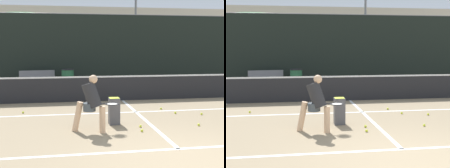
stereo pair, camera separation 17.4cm
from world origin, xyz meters
TOP-DOWN VIEW (x-y plane):
  - ground_plane at (0.00, 0.00)m, footprint 100.00×100.00m
  - court_baseline_near at (0.00, 0.67)m, footprint 11.00×0.10m
  - court_service_line at (0.00, 4.24)m, footprint 8.25×0.10m
  - court_center_mark at (0.00, 3.51)m, footprint 0.10×5.68m
  - net at (0.00, 6.35)m, footprint 11.09×0.09m
  - fence_back at (0.00, 11.11)m, footprint 24.00×0.06m
  - player_practicing at (-1.60, 2.21)m, footprint 1.22×0.48m
  - tennis_ball_scattered_0 at (1.85, 3.52)m, footprint 0.07×0.07m
  - tennis_ball_scattered_1 at (1.20, 2.31)m, footprint 0.07×0.07m
  - tennis_ball_scattered_2 at (-0.40, 2.01)m, footprint 0.07×0.07m
  - tennis_ball_scattered_3 at (-0.33, 2.43)m, footprint 0.07×0.07m
  - tennis_ball_scattered_4 at (0.90, 4.48)m, footprint 0.07×0.07m
  - tennis_ball_scattered_5 at (-3.47, 4.64)m, footprint 0.07×0.07m
  - tennis_ball_scattered_6 at (1.13, 3.79)m, footprint 0.07×0.07m
  - ball_hopper at (-0.94, 2.87)m, footprint 0.28×0.28m
  - courtside_bench at (-3.42, 10.43)m, footprint 1.74×0.60m
  - trash_bin at (-1.95, 10.13)m, footprint 0.61×0.61m
  - parked_car at (-3.72, 13.67)m, footprint 1.88×4.26m
  - floodlight_mast at (3.29, 17.75)m, footprint 1.10×0.24m
  - tree_west at (-5.22, 19.85)m, footprint 4.15×4.15m
  - tree_mid at (-4.84, 20.17)m, footprint 4.18×4.18m
  - tree_east at (1.76, 19.09)m, footprint 3.39×3.39m
  - building_far at (0.00, 29.11)m, footprint 36.00×2.40m

SIDE VIEW (x-z plane):
  - ground_plane at x=0.00m, z-range 0.00..0.00m
  - court_baseline_near at x=0.00m, z-range 0.00..0.01m
  - court_service_line at x=0.00m, z-range 0.00..0.01m
  - court_center_mark at x=0.00m, z-range 0.00..0.01m
  - tennis_ball_scattered_0 at x=1.85m, z-range 0.00..0.07m
  - tennis_ball_scattered_1 at x=1.20m, z-range 0.00..0.07m
  - tennis_ball_scattered_2 at x=-0.40m, z-range 0.00..0.07m
  - tennis_ball_scattered_3 at x=-0.33m, z-range 0.00..0.07m
  - tennis_ball_scattered_4 at x=0.90m, z-range 0.00..0.07m
  - tennis_ball_scattered_5 at x=-3.47m, z-range 0.00..0.07m
  - tennis_ball_scattered_6 at x=1.13m, z-range 0.00..0.07m
  - ball_hopper at x=-0.94m, z-range 0.02..0.73m
  - trash_bin at x=-1.95m, z-range 0.00..0.94m
  - courtside_bench at x=-3.42m, z-range 0.04..0.90m
  - net at x=0.00m, z-range -0.02..1.05m
  - parked_car at x=-3.72m, z-range -0.12..1.40m
  - player_practicing at x=-1.60m, z-range 0.05..1.44m
  - fence_back at x=0.00m, z-range -0.01..3.68m
  - building_far at x=0.00m, z-range 0.00..6.10m
  - tree_east at x=1.76m, z-range 1.45..5.33m
  - tree_west at x=-5.22m, z-range 1.80..6.37m
  - tree_mid at x=-4.84m, z-range 1.81..6.40m
  - floodlight_mast at x=3.29m, z-range 1.14..9.47m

